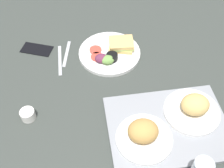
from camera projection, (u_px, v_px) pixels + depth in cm
name	position (u px, v px, depth cm)	size (l,w,h in cm)	color
ground_plane	(116.00, 87.00, 120.53)	(190.00, 150.00, 3.00)	#383D38
serving_tray	(168.00, 127.00, 105.06)	(45.00, 33.00, 1.60)	gray
bread_plate_near	(193.00, 108.00, 105.98)	(21.52, 21.52, 8.67)	white
bread_plate_far	(144.00, 134.00, 98.44)	(20.37, 20.37, 8.82)	white
plate_with_salad	(111.00, 52.00, 129.60)	(28.55, 28.55, 5.40)	white
espresso_cup	(28.00, 115.00, 107.08)	(5.60, 5.60, 4.00)	silver
fork	(67.00, 53.00, 131.14)	(17.00, 1.40, 0.50)	#B7B7BC
knife	(60.00, 60.00, 128.42)	(19.00, 1.40, 0.50)	#B7B7BC
cell_phone	(37.00, 49.00, 132.87)	(14.40, 7.20, 0.80)	black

